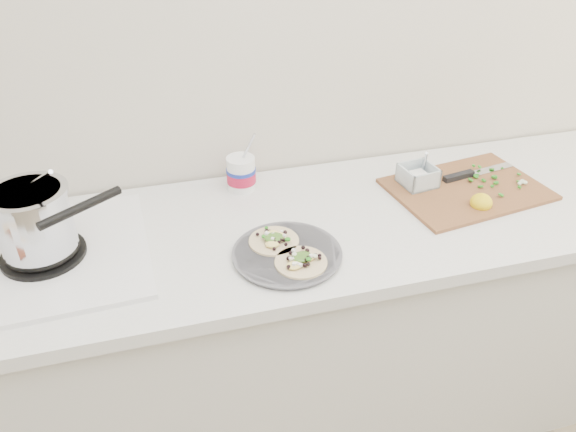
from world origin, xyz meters
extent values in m
cube|color=beige|center=(0.00, 1.73, 1.30)|extent=(3.50, 0.05, 2.60)
cube|color=silver|center=(0.00, 1.43, 0.43)|extent=(2.40, 0.62, 0.86)
cube|color=silver|center=(0.00, 1.41, 0.88)|extent=(2.44, 0.66, 0.04)
cube|color=silver|center=(-0.72, 1.42, 0.91)|extent=(0.55, 0.51, 0.01)
cylinder|color=black|center=(-0.72, 1.42, 0.92)|extent=(0.22, 0.22, 0.01)
torus|color=black|center=(-0.72, 1.42, 0.94)|extent=(0.19, 0.19, 0.02)
cylinder|color=silver|center=(-0.72, 1.42, 1.03)|extent=(0.19, 0.19, 0.17)
cylinder|color=#535259|center=(-0.11, 1.27, 0.91)|extent=(0.28, 0.28, 0.01)
cylinder|color=#535259|center=(-0.11, 1.27, 0.91)|extent=(0.29, 0.29, 0.00)
cylinder|color=white|center=(-0.15, 1.65, 0.95)|extent=(0.09, 0.09, 0.11)
cylinder|color=#B31335|center=(-0.15, 1.65, 0.95)|extent=(0.09, 0.09, 0.04)
cylinder|color=#192D99|center=(-0.15, 1.65, 0.97)|extent=(0.09, 0.09, 0.01)
cube|color=brown|center=(0.53, 1.45, 0.91)|extent=(0.51, 0.39, 0.01)
cube|color=white|center=(0.39, 1.51, 0.93)|extent=(0.07, 0.07, 0.03)
ellipsoid|color=yellow|center=(0.51, 1.34, 0.93)|extent=(0.07, 0.07, 0.06)
cube|color=silver|center=(0.66, 1.53, 0.91)|extent=(0.18, 0.06, 0.00)
cube|color=black|center=(0.53, 1.51, 0.92)|extent=(0.11, 0.04, 0.02)
camera|label=1|loc=(-0.42, 0.13, 1.81)|focal=35.00mm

